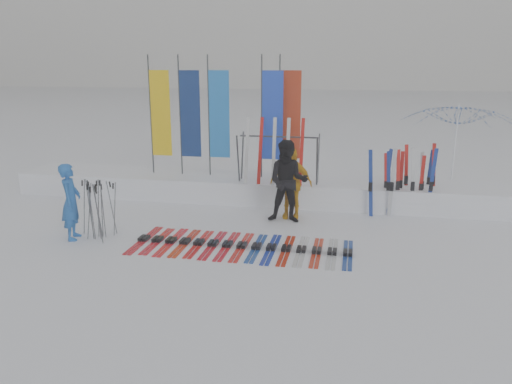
% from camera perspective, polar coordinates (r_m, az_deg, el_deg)
% --- Properties ---
extents(ground, '(120.00, 120.00, 0.00)m').
position_cam_1_polar(ground, '(9.21, -3.20, -8.46)').
color(ground, white).
rests_on(ground, ground).
extents(snow_bank, '(14.00, 1.60, 0.60)m').
position_cam_1_polar(snow_bank, '(13.39, 1.67, 0.33)').
color(snow_bank, white).
rests_on(snow_bank, ground).
extents(person_blue, '(0.54, 0.67, 1.61)m').
position_cam_1_polar(person_blue, '(11.01, -20.39, -1.05)').
color(person_blue, '#1D59AE').
rests_on(person_blue, ground).
extents(person_black, '(0.96, 0.76, 1.91)m').
position_cam_1_polar(person_black, '(11.42, 3.68, 1.19)').
color(person_black, black).
rests_on(person_black, ground).
extents(person_yellow, '(0.99, 0.42, 1.69)m').
position_cam_1_polar(person_yellow, '(11.76, 4.02, 1.01)').
color(person_yellow, orange).
rests_on(person_yellow, ground).
extents(tent_canopy, '(3.32, 3.37, 2.61)m').
position_cam_1_polar(tent_canopy, '(14.32, 21.73, 4.35)').
color(tent_canopy, white).
rests_on(tent_canopy, ground).
extents(ski_row, '(4.36, 1.70, 0.07)m').
position_cam_1_polar(ski_row, '(10.07, -1.66, -6.15)').
color(ski_row, '#B60E17').
rests_on(ski_row, ground).
extents(pole_cluster, '(0.79, 0.66, 1.26)m').
position_cam_1_polar(pole_cluster, '(10.98, -17.65, -1.96)').
color(pole_cluster, '#595B60').
rests_on(pole_cluster, ground).
extents(feather_flags, '(4.09, 0.32, 3.20)m').
position_cam_1_polar(feather_flags, '(13.45, -3.59, 8.79)').
color(feather_flags, '#383A3F').
rests_on(feather_flags, ground).
extents(ski_rack, '(2.04, 0.80, 1.23)m').
position_cam_1_polar(ski_rack, '(12.73, 2.59, 4.56)').
color(ski_rack, '#383A3F').
rests_on(ski_rack, ground).
extents(upright_skis, '(1.64, 1.12, 1.68)m').
position_cam_1_polar(upright_skis, '(12.68, 16.75, 1.17)').
color(upright_skis, navy).
rests_on(upright_skis, ground).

